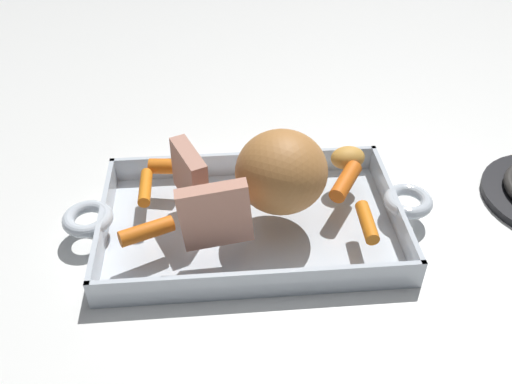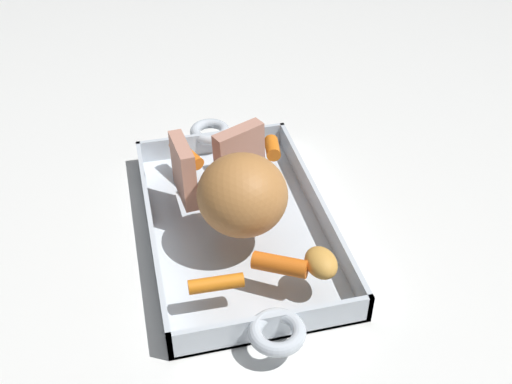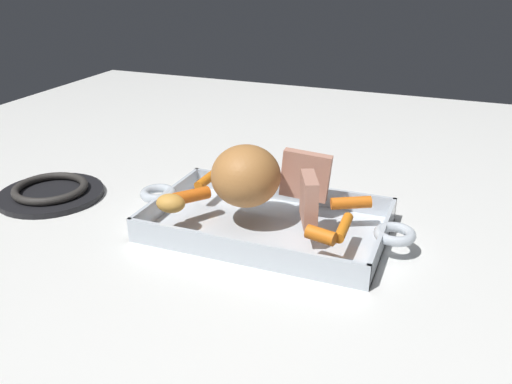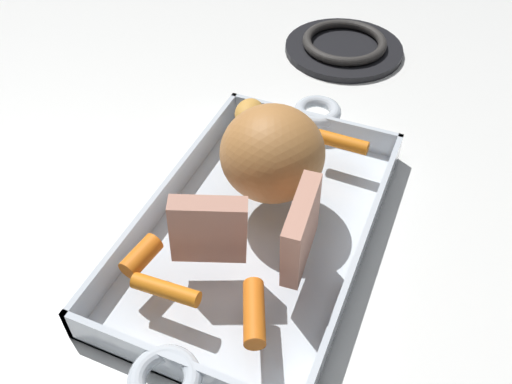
{
  "view_description": "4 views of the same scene",
  "coord_description": "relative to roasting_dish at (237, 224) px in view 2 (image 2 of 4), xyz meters",
  "views": [
    {
      "loc": [
        0.04,
        0.52,
        0.48
      ],
      "look_at": [
        -0.01,
        -0.01,
        0.06
      ],
      "focal_mm": 38.33,
      "sensor_mm": 36.0,
      "label": 1
    },
    {
      "loc": [
        -0.6,
        0.12,
        0.55
      ],
      "look_at": [
        -0.02,
        -0.02,
        0.08
      ],
      "focal_mm": 42.56,
      "sensor_mm": 36.0,
      "label": 2
    },
    {
      "loc": [
        0.27,
        -0.74,
        0.42
      ],
      "look_at": [
        -0.01,
        -0.03,
        0.08
      ],
      "focal_mm": 38.14,
      "sensor_mm": 36.0,
      "label": 3
    },
    {
      "loc": [
        0.37,
        0.15,
        0.46
      ],
      "look_at": [
        -0.0,
        -0.0,
        0.07
      ],
      "focal_mm": 38.19,
      "sensor_mm": 36.0,
      "label": 4
    }
  ],
  "objects": [
    {
      "name": "baby_carrot_northwest",
      "position": [
        0.11,
        -0.08,
        0.04
      ],
      "size": [
        0.05,
        0.03,
        0.02
      ],
      "primitive_type": "cylinder",
      "rotation": [
        1.62,
        0.0,
        1.41
      ],
      "color": "orange",
      "rests_on": "roasting_dish"
    },
    {
      "name": "roast_slice_thin",
      "position": [
        0.07,
        -0.02,
        0.07
      ],
      "size": [
        0.05,
        0.08,
        0.07
      ],
      "primitive_type": "cube",
      "rotation": [
        0.04,
        0.0,
        3.53
      ],
      "color": "tan",
      "rests_on": "roasting_dish"
    },
    {
      "name": "roasting_dish",
      "position": [
        0.0,
        0.0,
        0.0
      ],
      "size": [
        0.47,
        0.23,
        0.04
      ],
      "color": "silver",
      "rests_on": "ground_plane"
    },
    {
      "name": "baby_carrot_northeast",
      "position": [
        0.12,
        0.05,
        0.04
      ],
      "size": [
        0.07,
        0.04,
        0.02
      ],
      "primitive_type": "cylinder",
      "rotation": [
        1.54,
        0.0,
        1.99
      ],
      "color": "orange",
      "rests_on": "roasting_dish"
    },
    {
      "name": "pork_roast",
      "position": [
        -0.04,
        0.0,
        0.08
      ],
      "size": [
        0.15,
        0.15,
        0.1
      ],
      "primitive_type": "ellipsoid",
      "rotation": [
        0.0,
        0.0,
        0.44
      ],
      "color": "#B8783E",
      "rests_on": "roasting_dish"
    },
    {
      "name": "ground_plane",
      "position": [
        0.0,
        0.0,
        -0.01
      ],
      "size": [
        2.03,
        2.03,
        0.0
      ],
      "primitive_type": "plane",
      "color": "white"
    },
    {
      "name": "baby_carrot_southeast",
      "position": [
        -0.12,
        -0.02,
        0.04
      ],
      "size": [
        0.05,
        0.07,
        0.03
      ],
      "primitive_type": "cylinder",
      "rotation": [
        1.63,
        0.0,
        2.58
      ],
      "color": "orange",
      "rests_on": "roasting_dish"
    },
    {
      "name": "baby_carrot_center_right",
      "position": [
        0.13,
        -0.04,
        0.04
      ],
      "size": [
        0.02,
        0.07,
        0.02
      ],
      "primitive_type": "cylinder",
      "rotation": [
        1.62,
        0.0,
        0.02
      ],
      "color": "orange",
      "rests_on": "roasting_dish"
    },
    {
      "name": "potato_golden_small",
      "position": [
        -0.14,
        -0.07,
        0.04
      ],
      "size": [
        0.05,
        0.04,
        0.03
      ],
      "primitive_type": "ellipsoid",
      "rotation": [
        0.0,
        0.0,
        3.28
      ],
      "color": "gold",
      "rests_on": "roasting_dish"
    },
    {
      "name": "roast_slice_outer",
      "position": [
        0.04,
        0.06,
        0.07
      ],
      "size": [
        0.09,
        0.02,
        0.09
      ],
      "primitive_type": "cube",
      "rotation": [
        -0.08,
        0.0,
        4.8
      ],
      "color": "tan",
      "rests_on": "roasting_dish"
    },
    {
      "name": "baby_carrot_center_left",
      "position": [
        -0.13,
        0.05,
        0.04
      ],
      "size": [
        0.02,
        0.06,
        0.02
      ],
      "primitive_type": "cylinder",
      "rotation": [
        1.56,
        0.0,
        3.11
      ],
      "color": "orange",
      "rests_on": "roasting_dish"
    }
  ]
}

